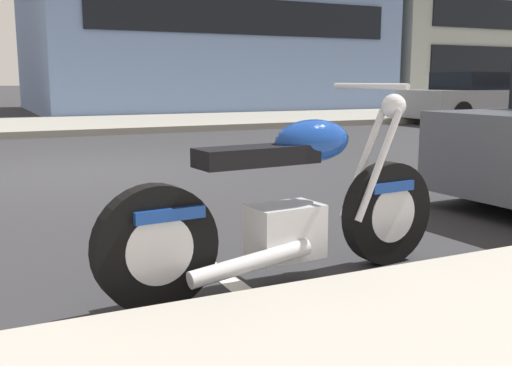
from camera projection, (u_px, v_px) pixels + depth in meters
The scene contains 6 objects.
ground_plane at pixel (86, 172), 7.43m from camera, with size 260.00×260.00×0.00m, color #28282B.
sidewalk_far_curb at pixel (425, 114), 19.17m from camera, with size 120.00×5.00×0.14m, color gray.
parking_stall_stripe at pixel (218, 271), 3.56m from camera, with size 0.12×2.20×0.01m, color silver.
parked_motorcycle at pixel (289, 209), 3.30m from camera, with size 2.17×0.62×1.12m.
car_opposite_curb at pixel (479, 99), 16.03m from camera, with size 4.24×1.87×1.35m.
townhouse_far_uphill at pixel (435, 13), 28.00m from camera, with size 11.22×10.37×8.50m.
Camera 1 is at (-1.28, -7.54, 1.13)m, focal length 41.79 mm.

